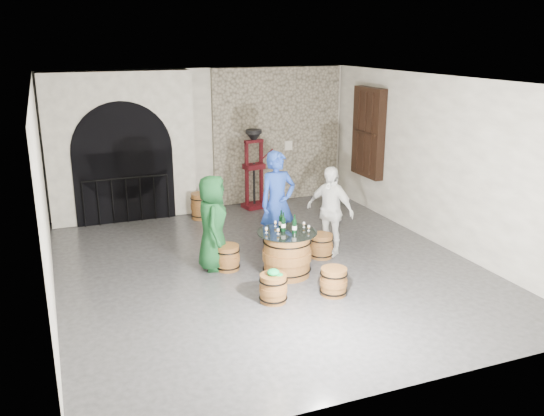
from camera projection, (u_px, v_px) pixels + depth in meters
name	position (u px, v px, depth m)	size (l,w,h in m)	color
ground	(266.00, 266.00, 10.11)	(8.00, 8.00, 0.00)	#302F32
wall_back	(204.00, 139.00, 13.22)	(8.00, 8.00, 0.00)	white
wall_front	(401.00, 260.00, 6.09)	(8.00, 8.00, 0.00)	white
wall_left	(43.00, 198.00, 8.42)	(8.00, 8.00, 0.00)	white
wall_right	(438.00, 161.00, 10.89)	(8.00, 8.00, 0.00)	white
ceiling	(266.00, 80.00, 9.20)	(8.00, 8.00, 0.00)	beige
stone_facing_panel	(277.00, 135.00, 13.80)	(3.20, 0.12, 3.18)	tan
arched_opening	(121.00, 148.00, 12.32)	(3.10, 0.60, 3.19)	white
shuttered_window	(368.00, 132.00, 12.92)	(0.23, 1.10, 2.00)	black
barrel_table	(287.00, 254.00, 9.62)	(1.00, 1.00, 0.77)	brown
barrel_stool_left	(227.00, 258.00, 9.91)	(0.44, 0.44, 0.44)	brown
barrel_stool_far	(277.00, 242.00, 10.67)	(0.44, 0.44, 0.44)	brown
barrel_stool_right	(321.00, 246.00, 10.46)	(0.44, 0.44, 0.44)	brown
barrel_stool_near_right	(334.00, 282.00, 8.93)	(0.44, 0.44, 0.44)	brown
barrel_stool_near_left	(273.00, 288.00, 8.69)	(0.44, 0.44, 0.44)	brown
green_cap	(274.00, 272.00, 8.62)	(0.23, 0.19, 0.10)	#0D9742
person_green	(213.00, 223.00, 9.79)	(0.81, 0.53, 1.66)	#12421D
person_blue	(278.00, 203.00, 10.45)	(0.70, 0.46, 1.92)	navy
person_white	(330.00, 211.00, 10.47)	(0.97, 0.40, 1.65)	silver
wine_bottle_left	(283.00, 224.00, 9.50)	(0.08, 0.08, 0.32)	black
wine_bottle_center	(294.00, 226.00, 9.39)	(0.08, 0.08, 0.32)	black
wine_bottle_right	(281.00, 221.00, 9.62)	(0.08, 0.08, 0.32)	black
tasting_glass_a	(278.00, 231.00, 9.38)	(0.05, 0.05, 0.10)	#A25D1F
tasting_glass_b	(304.00, 225.00, 9.72)	(0.05, 0.05, 0.10)	#A25D1F
tasting_glass_c	(275.00, 224.00, 9.76)	(0.05, 0.05, 0.10)	#A25D1F
tasting_glass_d	(294.00, 225.00, 9.71)	(0.05, 0.05, 0.10)	#A25D1F
tasting_glass_e	(309.00, 228.00, 9.54)	(0.05, 0.05, 0.10)	#A25D1F
tasting_glass_f	(266.00, 230.00, 9.44)	(0.05, 0.05, 0.10)	#A25D1F
side_barrel	(200.00, 206.00, 12.67)	(0.44, 0.44, 0.58)	brown
corking_press	(254.00, 163.00, 13.26)	(0.79, 0.50, 1.84)	#550E18
control_box	(288.00, 145.00, 13.89)	(0.18, 0.10, 0.22)	silver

